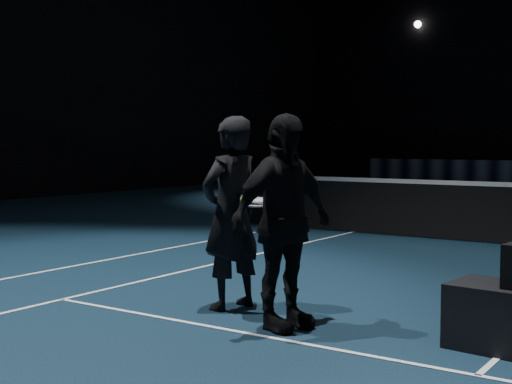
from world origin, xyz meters
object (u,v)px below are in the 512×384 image
player_a (231,213)px  racket_lower (257,205)px  tennis_balls (246,198)px  racket_upper (258,200)px  player_b (283,222)px

player_a → racket_lower: bearing=78.3°
tennis_balls → racket_upper: bearing=-9.9°
player_b → tennis_balls: bearing=81.2°
player_b → racket_lower: 0.41m
player_b → racket_upper: (-0.40, 0.22, 0.15)m
racket_lower → racket_upper: bearing=141.3°
player_a → racket_lower: 0.46m
player_a → player_b: 0.85m
player_b → tennis_balls: (-0.54, 0.24, 0.16)m
player_b → racket_lower: player_b is taller
racket_upper → tennis_balls: (-0.15, 0.03, 0.01)m
player_a → tennis_balls: size_ratio=14.99×
player_a → racket_lower: (0.41, -0.18, 0.11)m
player_a → racket_upper: player_a is taller
racket_lower → tennis_balls: 0.20m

